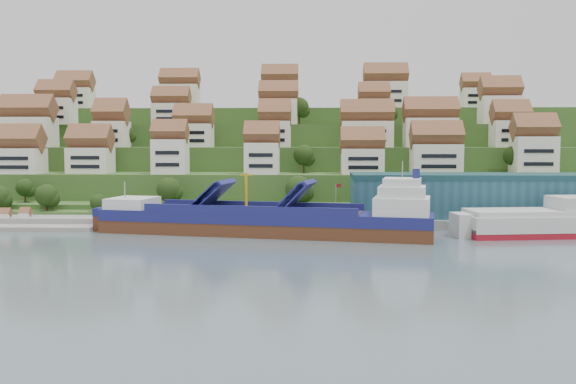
{
  "coord_description": "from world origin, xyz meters",
  "views": [
    {
      "loc": [
        13.4,
        -133.86,
        19.6
      ],
      "look_at": [
        7.07,
        14.0,
        8.0
      ],
      "focal_mm": 40.0,
      "sensor_mm": 36.0,
      "label": 1
    }
  ],
  "objects": [
    {
      "name": "warehouse",
      "position": [
        52.0,
        17.0,
        7.2
      ],
      "size": [
        60.0,
        15.0,
        10.0
      ],
      "primitive_type": "cube",
      "color": "#235060",
      "rests_on": "quay"
    },
    {
      "name": "second_ship",
      "position": [
        60.36,
        1.15,
        2.69
      ],
      "size": [
        31.98,
        15.55,
        8.9
      ],
      "rotation": [
        0.0,
        0.0,
        0.14
      ],
      "color": "maroon",
      "rests_on": "ground"
    },
    {
      "name": "cargo_ship",
      "position": [
        4.26,
        -0.51,
        3.03
      ],
      "size": [
        71.28,
        23.83,
        15.53
      ],
      "rotation": [
        0.0,
        0.0,
        -0.19
      ],
      "color": "#532C19",
      "rests_on": "ground"
    },
    {
      "name": "quay",
      "position": [
        20.0,
        15.0,
        1.1
      ],
      "size": [
        180.0,
        14.0,
        2.2
      ],
      "primitive_type": "cube",
      "color": "gray",
      "rests_on": "ground"
    },
    {
      "name": "ground",
      "position": [
        0.0,
        0.0,
        0.0
      ],
      "size": [
        300.0,
        300.0,
        0.0
      ],
      "primitive_type": "plane",
      "color": "slate",
      "rests_on": "ground"
    },
    {
      "name": "pebble_beach",
      "position": [
        -58.0,
        12.0,
        0.5
      ],
      "size": [
        45.0,
        20.0,
        1.0
      ],
      "primitive_type": "cube",
      "color": "gray",
      "rests_on": "ground"
    },
    {
      "name": "hillside_village",
      "position": [
        1.9,
        60.61,
        24.37
      ],
      "size": [
        156.27,
        61.92,
        29.04
      ],
      "color": "white",
      "rests_on": "ground"
    },
    {
      "name": "hillside_trees",
      "position": [
        -15.24,
        41.05,
        14.91
      ],
      "size": [
        145.25,
        62.33,
        31.04
      ],
      "color": "#223A13",
      "rests_on": "ground"
    },
    {
      "name": "flagpole",
      "position": [
        18.11,
        10.0,
        6.88
      ],
      "size": [
        1.28,
        0.16,
        8.0
      ],
      "color": "gray",
      "rests_on": "quay"
    },
    {
      "name": "hillside",
      "position": [
        0.0,
        103.55,
        10.66
      ],
      "size": [
        260.0,
        128.0,
        31.0
      ],
      "color": "#2D4C1E",
      "rests_on": "ground"
    }
  ]
}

